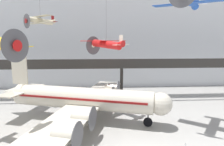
% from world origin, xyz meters
% --- Properties ---
extents(hangar_back_wall, '(140.00, 3.00, 28.22)m').
position_xyz_m(hangar_back_wall, '(0.00, 33.93, 14.11)').
color(hangar_back_wall, silver).
rests_on(hangar_back_wall, ground).
extents(mezzanine_walkway, '(110.00, 3.20, 8.57)m').
position_xyz_m(mezzanine_walkway, '(0.00, 23.35, 6.96)').
color(mezzanine_walkway, '#2D2B28').
rests_on(mezzanine_walkway, ground).
extents(airliner_silver_main, '(27.26, 31.67, 10.01)m').
position_xyz_m(airliner_silver_main, '(-7.83, 10.84, 3.50)').
color(airliner_silver_main, beige).
rests_on(airliner_silver_main, ground).
extents(suspended_plane_blue_trainer, '(8.54, 7.95, 6.80)m').
position_xyz_m(suspended_plane_blue_trainer, '(7.18, 7.92, 17.67)').
color(suspended_plane_blue_trainer, '#1E4CAD').
extents(suspended_plane_red_highwing, '(7.70, 7.60, 12.92)m').
position_xyz_m(suspended_plane_red_highwing, '(-3.72, 13.99, 11.83)').
color(suspended_plane_red_highwing, red).
extents(suspended_plane_cream_biplane, '(6.09, 6.11, 8.50)m').
position_xyz_m(suspended_plane_cream_biplane, '(-15.91, 19.98, 16.05)').
color(suspended_plane_cream_biplane, beige).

